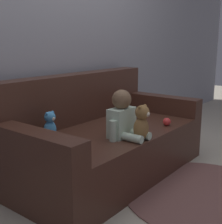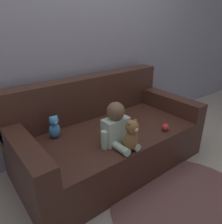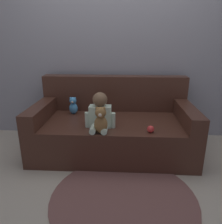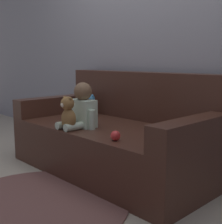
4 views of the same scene
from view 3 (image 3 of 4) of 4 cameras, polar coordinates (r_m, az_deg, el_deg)
The scene contains 8 objects.
ground_plane at distance 2.66m, azimuth 0.49°, elevation -10.02°, with size 12.00×12.00×0.00m, color #B7AD99.
wall_back at distance 2.89m, azimuth 1.15°, elevation 19.07°, with size 8.00×0.05×2.60m.
couch at distance 2.59m, azimuth 0.58°, elevation -3.79°, with size 1.79×0.93×0.84m.
person_baby at distance 2.22m, azimuth -2.88°, elevation -0.30°, with size 0.31×0.30×0.37m.
teddy_bear_brown at distance 2.08m, azimuth -2.70°, elevation -2.17°, with size 0.13×0.12×0.27m.
plush_toy_side at distance 2.68m, azimuth -9.82°, elevation 1.66°, with size 0.10×0.10×0.21m.
toy_ball at distance 2.17m, azimuth 10.30°, elevation -4.42°, with size 0.07×0.07×0.07m.
floor_rug at distance 1.96m, azimuth 3.26°, elevation -21.50°, with size 1.22×1.22×0.01m.
Camera 3 is at (0.11, -2.34, 1.26)m, focal length 35.00 mm.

